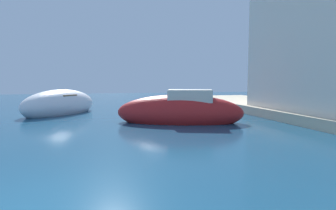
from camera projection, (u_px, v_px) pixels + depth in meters
quay_promenade at (280, 185)px, 4.76m from camera, size 44.00×32.00×0.50m
moored_boat_0 at (180, 112)px, 13.39m from camera, size 6.48×3.86×2.02m
moored_boat_3 at (60, 105)px, 16.97m from camera, size 5.08×5.70×1.94m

